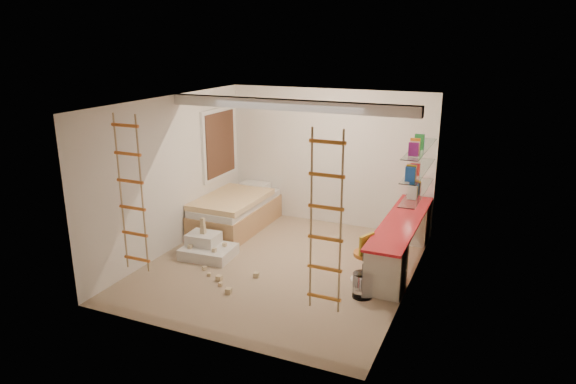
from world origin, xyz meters
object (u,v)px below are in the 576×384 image
at_px(desk, 401,240).
at_px(bed, 236,212).
at_px(swivel_chair, 367,265).
at_px(play_platform, 207,248).

distance_m(desk, bed, 3.22).
relative_size(swivel_chair, play_platform, 0.90).
relative_size(desk, play_platform, 3.24).
distance_m(desk, play_platform, 3.17).
xyz_separation_m(desk, swivel_chair, (-0.32, -0.87, -0.12)).
bearing_deg(desk, swivel_chair, -109.91).
relative_size(desk, swivel_chair, 3.60).
xyz_separation_m(desk, bed, (-3.20, 0.36, -0.07)).
distance_m(bed, play_platform, 1.38).
bearing_deg(bed, desk, -6.49).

